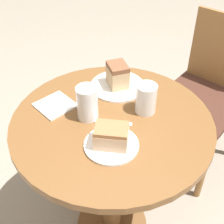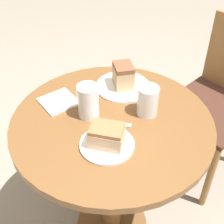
# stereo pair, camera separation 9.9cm
# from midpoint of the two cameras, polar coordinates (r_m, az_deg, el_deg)

# --- Properties ---
(ground_plane) EXTENTS (8.00, 8.00, 0.00)m
(ground_plane) POSITION_cam_midpoint_polar(r_m,az_deg,el_deg) (1.77, 1.70, -19.92)
(ground_plane) COLOR gray
(table) EXTENTS (0.78, 0.78, 0.74)m
(table) POSITION_cam_midpoint_polar(r_m,az_deg,el_deg) (1.31, 2.17, -7.32)
(table) COLOR brown
(table) RESTS_ON ground_plane
(chair) EXTENTS (0.49, 0.53, 0.89)m
(chair) POSITION_cam_midpoint_polar(r_m,az_deg,el_deg) (1.82, 20.25, 1.91)
(chair) COLOR olive
(chair) RESTS_ON ground_plane
(plate_near) EXTENTS (0.19, 0.19, 0.01)m
(plate_near) POSITION_cam_midpoint_polar(r_m,az_deg,el_deg) (1.09, 1.69, -6.08)
(plate_near) COLOR white
(plate_near) RESTS_ON table
(plate_far) EXTENTS (0.24, 0.24, 0.01)m
(plate_far) POSITION_cam_midpoint_polar(r_m,az_deg,el_deg) (1.36, 4.11, 4.62)
(plate_far) COLOR white
(plate_far) RESTS_ON table
(cake_slice_near) EXTENTS (0.14, 0.14, 0.08)m
(cake_slice_near) POSITION_cam_midpoint_polar(r_m,az_deg,el_deg) (1.06, 1.73, -4.44)
(cake_slice_near) COLOR beige
(cake_slice_near) RESTS_ON plate_near
(cake_slice_far) EXTENTS (0.12, 0.11, 0.10)m
(cake_slice_far) POSITION_cam_midpoint_polar(r_m,az_deg,el_deg) (1.33, 4.22, 6.59)
(cake_slice_far) COLOR tan
(cake_slice_far) RESTS_ON plate_far
(glass_lemonade) EXTENTS (0.08, 0.08, 0.14)m
(glass_lemonade) POSITION_cam_midpoint_polar(r_m,az_deg,el_deg) (1.18, -1.97, 1.57)
(glass_lemonade) COLOR silver
(glass_lemonade) RESTS_ON table
(glass_water) EXTENTS (0.08, 0.08, 0.12)m
(glass_water) POSITION_cam_midpoint_polar(r_m,az_deg,el_deg) (1.20, 8.88, 1.69)
(glass_water) COLOR silver
(glass_water) RESTS_ON table
(napkin_stack) EXTENTS (0.14, 0.14, 0.01)m
(napkin_stack) POSITION_cam_midpoint_polar(r_m,az_deg,el_deg) (1.28, -7.56, 1.84)
(napkin_stack) COLOR silver
(napkin_stack) RESTS_ON table
(fork) EXTENTS (0.14, 0.12, 0.00)m
(fork) POSITION_cam_midpoint_polar(r_m,az_deg,el_deg) (1.18, 1.97, -1.94)
(fork) COLOR silver
(fork) RESTS_ON table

